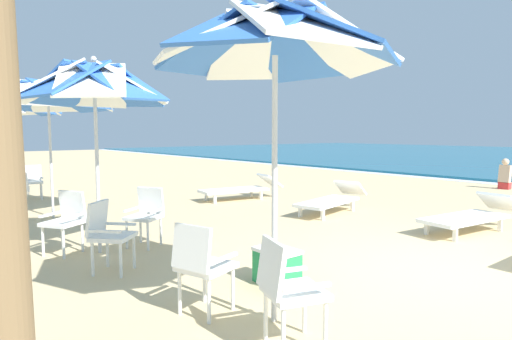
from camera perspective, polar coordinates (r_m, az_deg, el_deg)
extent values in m
plane|color=#D3B784|center=(5.76, 25.66, -12.42)|extent=(80.00, 80.00, 0.00)
cylinder|color=silver|center=(3.67, 2.52, -2.99)|extent=(0.05, 0.05, 2.34)
cube|color=blue|center=(3.54, 10.54, 18.11)|extent=(1.20, 1.11, 0.52)
cube|color=white|center=(3.92, 10.00, 16.82)|extent=(1.13, 1.16, 0.52)
cube|color=blue|center=(4.18, 5.73, 16.13)|extent=(1.11, 1.20, 0.52)
cube|color=white|center=(4.20, 0.14, 16.11)|extent=(1.16, 1.13, 0.52)
cube|color=blue|center=(3.97, -4.42, 16.76)|extent=(1.20, 1.11, 0.52)
cube|color=white|center=(3.59, -5.53, 18.00)|extent=(1.13, 1.16, 0.52)
cube|color=blue|center=(3.28, -1.44, 19.25)|extent=(1.11, 1.20, 0.52)
cube|color=white|center=(3.26, 5.84, 19.32)|extent=(1.16, 1.13, 0.52)
sphere|color=silver|center=(3.80, 2.63, 21.80)|extent=(0.08, 0.08, 0.08)
cube|color=white|center=(3.44, 5.30, -16.17)|extent=(0.56, 0.56, 0.05)
cube|color=white|center=(3.29, 2.10, -13.00)|extent=(0.43, 0.23, 0.40)
cube|color=white|center=(3.57, 3.90, -13.46)|extent=(0.17, 0.39, 0.03)
cube|color=white|center=(3.23, 6.89, -15.52)|extent=(0.17, 0.39, 0.03)
cylinder|color=white|center=(3.75, 6.61, -18.19)|extent=(0.04, 0.04, 0.41)
cylinder|color=white|center=(3.46, 9.40, -20.25)|extent=(0.04, 0.04, 0.41)
cylinder|color=white|center=(3.61, 1.33, -19.06)|extent=(0.04, 0.04, 0.41)
cylinder|color=white|center=(3.32, 3.71, -21.37)|extent=(0.04, 0.04, 0.41)
cube|color=white|center=(4.04, -6.77, -12.88)|extent=(0.55, 0.55, 0.05)
cube|color=white|center=(3.84, -8.77, -10.40)|extent=(0.43, 0.21, 0.40)
cube|color=white|center=(4.14, -8.94, -10.89)|extent=(0.15, 0.39, 0.03)
cube|color=white|center=(3.89, -4.49, -11.89)|extent=(0.15, 0.39, 0.03)
cylinder|color=white|center=(4.35, -7.01, -14.79)|extent=(0.04, 0.04, 0.41)
cylinder|color=white|center=(4.15, -3.17, -15.79)|extent=(0.04, 0.04, 0.41)
cylinder|color=white|center=(4.11, -10.33, -16.06)|extent=(0.04, 0.04, 0.41)
cylinder|color=white|center=(3.89, -6.42, -17.26)|extent=(0.04, 0.04, 0.41)
cylinder|color=silver|center=(6.21, -20.73, -0.82)|extent=(0.05, 0.05, 2.16)
cube|color=blue|center=(5.85, -17.75, 11.38)|extent=(1.13, 1.11, 0.55)
cube|color=white|center=(6.21, -16.32, 11.04)|extent=(1.10, 1.16, 0.55)
cube|color=blue|center=(6.57, -17.70, 10.67)|extent=(1.11, 1.13, 0.55)
cube|color=white|center=(6.73, -20.81, 10.44)|extent=(1.16, 1.10, 0.55)
cube|color=blue|center=(6.61, -24.06, 10.44)|extent=(1.13, 1.11, 0.55)
cube|color=white|center=(6.27, -25.83, 10.68)|extent=(1.10, 1.16, 0.55)
cube|color=blue|center=(5.90, -24.90, 11.10)|extent=(1.11, 1.13, 0.55)
cube|color=white|center=(5.72, -21.45, 11.43)|extent=(1.16, 1.10, 0.55)
sphere|color=silver|center=(6.26, -21.20, 13.88)|extent=(0.08, 0.08, 0.08)
cube|color=white|center=(5.39, -18.82, -8.55)|extent=(0.62, 0.62, 0.05)
cube|color=white|center=(5.43, -20.77, -6.06)|extent=(0.35, 0.38, 0.40)
cube|color=white|center=(5.54, -17.90, -6.99)|extent=(0.32, 0.29, 0.03)
cube|color=white|center=(5.19, -19.88, -7.85)|extent=(0.32, 0.29, 0.03)
cylinder|color=white|center=(5.52, -16.25, -10.64)|extent=(0.04, 0.04, 0.41)
cylinder|color=white|center=(5.22, -17.90, -11.61)|extent=(0.04, 0.04, 0.41)
cylinder|color=white|center=(5.68, -19.53, -10.30)|extent=(0.04, 0.04, 0.41)
cylinder|color=white|center=(5.38, -21.32, -11.21)|extent=(0.04, 0.04, 0.41)
cube|color=white|center=(6.43, -24.82, -6.55)|extent=(0.61, 0.61, 0.05)
cube|color=white|center=(6.53, -23.68, -4.32)|extent=(0.41, 0.30, 0.40)
cube|color=white|center=(6.27, -23.53, -5.76)|extent=(0.24, 0.36, 0.03)
cube|color=white|center=(6.55, -26.13, -5.42)|extent=(0.24, 0.36, 0.03)
cylinder|color=white|center=(6.24, -24.68, -9.09)|extent=(0.04, 0.04, 0.41)
cylinder|color=white|center=(6.48, -26.97, -8.66)|extent=(0.04, 0.04, 0.41)
cylinder|color=white|center=(6.49, -22.52, -8.47)|extent=(0.04, 0.04, 0.41)
cylinder|color=white|center=(6.72, -24.80, -8.09)|extent=(0.04, 0.04, 0.41)
cube|color=white|center=(6.45, -15.00, -6.22)|extent=(0.61, 0.61, 0.05)
cube|color=white|center=(6.57, -14.10, -3.99)|extent=(0.40, 0.30, 0.40)
cube|color=white|center=(6.32, -13.50, -5.39)|extent=(0.25, 0.36, 0.03)
cube|color=white|center=(6.54, -16.50, -5.12)|extent=(0.25, 0.36, 0.03)
cylinder|color=white|center=(6.26, -14.47, -8.73)|extent=(0.04, 0.04, 0.41)
cylinder|color=white|center=(6.45, -17.14, -8.38)|extent=(0.04, 0.04, 0.41)
cylinder|color=white|center=(6.55, -12.81, -8.07)|extent=(0.04, 0.04, 0.41)
cylinder|color=white|center=(6.73, -15.40, -7.77)|extent=(0.04, 0.04, 0.41)
cylinder|color=silver|center=(9.19, -26.09, 1.02)|extent=(0.05, 0.05, 2.23)
cube|color=blue|center=(8.71, -24.01, 9.42)|extent=(1.44, 1.34, 0.57)
cube|color=white|center=(9.13, -22.54, 9.25)|extent=(1.35, 1.41, 0.57)
cube|color=blue|center=(9.57, -23.39, 9.01)|extent=(1.34, 1.44, 0.57)
cube|color=white|center=(9.81, -25.83, 8.82)|extent=(1.41, 1.35, 0.57)
cube|color=blue|center=(9.70, -28.56, 8.75)|extent=(1.44, 1.34, 0.57)
cube|color=white|center=(9.32, -30.19, 8.86)|extent=(1.35, 1.41, 0.57)
cube|color=blue|center=(8.85, -29.67, 9.11)|extent=(1.34, 1.44, 0.57)
cube|color=white|center=(8.60, -27.07, 9.36)|extent=(1.41, 1.35, 0.57)
sphere|color=silver|center=(9.23, -26.49, 11.04)|extent=(0.08, 0.08, 0.08)
cube|color=white|center=(9.85, -30.23, -2.86)|extent=(0.62, 0.62, 0.05)
cube|color=white|center=(9.70, -29.37, -1.60)|extent=(0.35, 0.38, 0.40)
cube|color=white|center=(9.68, -31.00, -2.37)|extent=(0.32, 0.29, 0.03)
cube|color=white|center=(9.99, -29.53, -2.09)|extent=(0.32, 0.29, 0.03)
cylinder|color=white|center=(10.12, -30.31, -4.00)|extent=(0.04, 0.04, 0.41)
cylinder|color=white|center=(9.63, -30.01, -4.42)|extent=(0.04, 0.04, 0.41)
cylinder|color=white|center=(9.91, -28.73, -4.11)|extent=(0.04, 0.04, 0.41)
cylinder|color=silver|center=(12.34, -29.63, 1.84)|extent=(0.05, 0.05, 2.26)
cube|color=blue|center=(11.90, -28.51, 7.92)|extent=(1.25, 1.15, 0.53)
cube|color=white|center=(12.24, -27.45, 7.87)|extent=(1.16, 1.20, 0.53)
cube|color=blue|center=(12.64, -27.85, 7.75)|extent=(1.15, 1.25, 0.53)
cube|color=white|center=(12.86, -29.37, 7.63)|extent=(1.20, 1.16, 0.53)
cube|color=blue|center=(12.79, -31.17, 7.57)|extent=(1.25, 1.15, 0.53)
cube|color=white|center=(11.83, -30.46, 7.86)|extent=(1.20, 1.16, 0.53)
sphere|color=silver|center=(12.36, -29.95, 9.05)|extent=(0.08, 0.08, 0.08)
cube|color=white|center=(11.93, -28.04, -1.49)|extent=(0.50, 0.50, 0.05)
cube|color=white|center=(12.10, -28.13, -0.34)|extent=(0.16, 0.43, 0.40)
cube|color=white|center=(11.93, -27.10, -0.92)|extent=(0.40, 0.10, 0.03)
cube|color=white|center=(11.91, -29.02, -1.01)|extent=(0.40, 0.10, 0.03)
cylinder|color=white|center=(11.79, -27.09, -2.67)|extent=(0.04, 0.04, 0.41)
cylinder|color=white|center=(11.77, -28.81, -2.75)|extent=(0.04, 0.04, 0.41)
cylinder|color=white|center=(12.14, -27.20, -2.46)|extent=(0.04, 0.04, 0.41)
cylinder|color=white|center=(12.12, -28.86, -2.54)|extent=(0.04, 0.04, 0.41)
cube|color=white|center=(7.91, 26.44, -5.90)|extent=(0.87, 1.77, 0.06)
cube|color=white|center=(8.79, 30.15, -3.76)|extent=(0.67, 0.56, 0.36)
cube|color=white|center=(7.28, 25.44, -7.91)|extent=(0.06, 0.06, 0.22)
cube|color=white|center=(7.56, 22.16, -7.32)|extent=(0.06, 0.06, 0.22)
cube|color=white|center=(8.36, 30.23, -6.47)|extent=(0.06, 0.06, 0.22)
cube|color=white|center=(8.60, 27.21, -6.02)|extent=(0.06, 0.06, 0.22)
cube|color=white|center=(8.87, 9.67, -4.29)|extent=(0.97, 1.79, 0.06)
cube|color=white|center=(9.77, 12.69, -2.37)|extent=(0.69, 0.59, 0.36)
cube|color=white|center=(8.22, 9.05, -6.02)|extent=(0.06, 0.06, 0.22)
cube|color=white|center=(8.48, 6.03, -5.64)|extent=(0.06, 0.06, 0.22)
cube|color=white|center=(9.33, 12.94, -4.75)|extent=(0.06, 0.06, 0.22)
cube|color=white|center=(9.56, 10.17, -4.47)|extent=(0.06, 0.06, 0.22)
cube|color=white|center=(10.53, -3.03, -2.74)|extent=(0.93, 1.79, 0.06)
cube|color=white|center=(11.01, 1.89, -1.41)|extent=(0.68, 0.58, 0.36)
cube|color=white|center=(10.05, -5.63, -3.94)|extent=(0.06, 0.06, 0.22)
cube|color=white|center=(10.52, -6.76, -3.55)|extent=(0.06, 0.06, 0.22)
cube|color=white|center=(10.63, 0.68, -3.43)|extent=(0.06, 0.06, 0.22)
cube|color=white|center=(11.07, -0.66, -3.08)|extent=(0.06, 0.06, 0.22)
cube|color=#238C4C|center=(4.81, 2.86, -13.15)|extent=(0.48, 0.32, 0.36)
cube|color=white|center=(4.75, 2.87, -10.86)|extent=(0.50, 0.34, 0.04)
cube|color=red|center=(14.62, 30.70, -1.84)|extent=(0.30, 0.24, 0.20)
cube|color=beige|center=(14.57, 30.73, -0.44)|extent=(0.30, 0.25, 0.54)
sphere|color=beige|center=(14.53, 30.78, 0.97)|extent=(0.20, 0.20, 0.20)
cube|color=beige|center=(15.00, 31.21, -1.82)|extent=(0.26, 0.76, 0.14)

